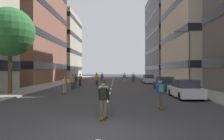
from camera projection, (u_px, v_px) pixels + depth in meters
ground_plane at (112, 84)px, 33.99m from camera, size 156.59×156.59×0.00m
sidewalk_left at (61, 83)px, 37.41m from camera, size 3.40×71.77×0.14m
sidewalk_right at (165, 83)px, 37.10m from camera, size 3.40×71.77×0.14m
lane_markings at (112, 83)px, 35.90m from camera, size 0.16×62.20×0.01m
building_left_far at (56, 46)px, 62.45m from camera, size 12.21×18.48×18.27m
building_right_mid at (204, 10)px, 38.90m from camera, size 12.21×18.18×26.27m
building_right_far at (171, 36)px, 61.88m from camera, size 12.21×23.84×24.41m
parked_car_near at (164, 84)px, 24.66m from camera, size 1.82×4.40×1.52m
parked_car_mid at (148, 79)px, 36.63m from camera, size 1.82×4.40×1.52m
parked_car_far at (185, 89)px, 17.30m from camera, size 1.82×4.40×1.52m
street_tree_near at (10, 32)px, 19.49m from camera, size 4.48×4.48×7.89m
streetlamp_right at (186, 53)px, 23.54m from camera, size 2.13×0.30×6.50m
skater_0 at (73, 81)px, 24.04m from camera, size 0.55×0.92×1.78m
skater_1 at (102, 77)px, 40.41m from camera, size 0.57×0.92×1.78m
skater_2 at (97, 79)px, 31.49m from camera, size 0.57×0.92×1.78m
skater_3 at (97, 79)px, 29.10m from camera, size 0.55×0.91×1.78m
skater_4 at (104, 98)px, 9.92m from camera, size 0.57×0.92×1.78m
skater_5 at (76, 80)px, 26.76m from camera, size 0.55×0.91×1.78m
skater_6 at (97, 76)px, 43.57m from camera, size 0.56×0.92×1.78m
skater_7 at (133, 77)px, 39.33m from camera, size 0.55×0.91×1.78m
skater_8 at (124, 77)px, 36.76m from camera, size 0.56×0.92×1.78m
skater_9 at (80, 79)px, 29.26m from camera, size 0.56×0.92×1.78m
skater_10 at (103, 94)px, 11.37m from camera, size 0.56×0.92×1.78m
skater_11 at (64, 83)px, 20.31m from camera, size 0.56×0.92×1.78m
skater_12 at (160, 91)px, 12.66m from camera, size 0.54×0.91×1.78m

